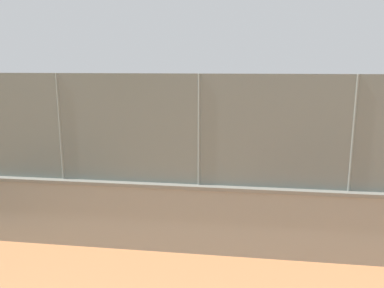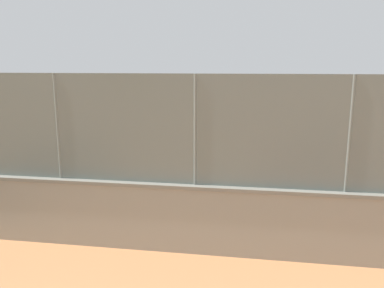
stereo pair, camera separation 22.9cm
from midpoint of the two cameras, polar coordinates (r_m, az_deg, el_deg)
name	(u,v)px [view 1 (the left image)]	position (r m, az deg, el deg)	size (l,w,h in m)	color
ground_plane	(237,139)	(21.57, 6.36, 0.70)	(260.00, 260.00, 0.00)	#B27247
perimeter_wall	(270,222)	(8.62, 10.70, -11.18)	(22.07, 1.16, 1.56)	gray
fence_panel_on_wall	(274,132)	(8.07, 11.23, 1.70)	(21.68, 0.82, 2.36)	slate
player_at_service_line	(143,177)	(11.39, -7.80, -4.86)	(1.03, 0.70, 1.50)	black
player_near_wall_returning	(226,139)	(16.67, 4.62, 0.77)	(0.91, 1.00, 1.60)	navy
player_crossing_court	(158,125)	(20.63, -5.34, 2.84)	(1.11, 0.82, 1.58)	#591919
sports_ball	(179,222)	(10.22, -2.54, -11.47)	(0.17, 0.17, 0.17)	#3399D8
courtside_bench	(283,206)	(10.50, 12.60, -8.90)	(1.61, 0.44, 0.87)	#4C6B4C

